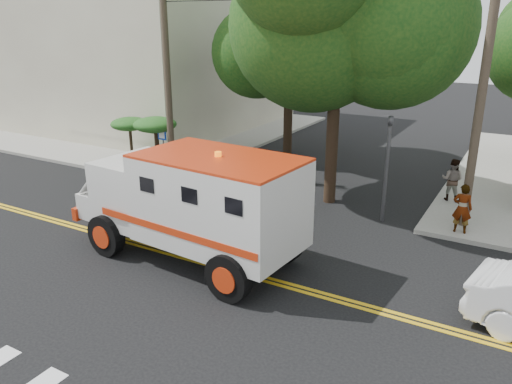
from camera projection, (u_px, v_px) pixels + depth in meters
The scene contains 12 objects.
ground at pixel (195, 260), 14.27m from camera, with size 100.00×100.00×0.00m, color black.
sidewalk_nw at pixel (150, 128), 31.67m from camera, with size 17.00×17.00×0.15m, color gray.
building_left at pixel (136, 43), 32.20m from camera, with size 16.00×14.00×10.00m, color #AFA590.
utility_pole_left at pixel (167, 72), 20.37m from camera, with size 0.28×0.28×9.00m, color #382D23.
utility_pole_right at pixel (482, 91), 14.94m from camera, with size 0.28×0.28×9.00m, color #382D23.
tree_left at pixel (294, 38), 23.35m from camera, with size 4.48×4.20×7.70m.
traffic_signal at pixel (387, 158), 16.36m from camera, with size 0.15×0.18×3.60m.
accessibility_sign at pixel (163, 144), 21.81m from camera, with size 0.45×0.10×2.02m.
palm_planter at pixel (148, 133), 22.67m from camera, with size 3.52×2.63×2.36m.
armored_truck at pixel (194, 200), 13.75m from camera, with size 7.16×3.29×3.18m.
pedestrian_a at pixel (462, 208), 15.52m from camera, with size 0.58×0.38×1.59m, color gray.
pedestrian_b at pixel (452, 180), 18.35m from camera, with size 0.77×0.60×1.58m, color gray.
Camera 1 is at (7.92, -10.29, 6.46)m, focal length 35.00 mm.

